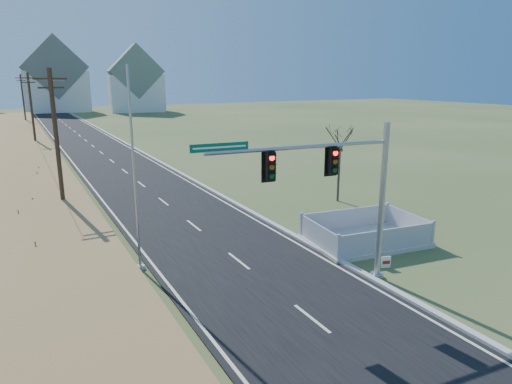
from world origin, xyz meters
name	(u,v)px	position (x,y,z in m)	size (l,w,h in m)	color
ground	(283,297)	(0.00, 0.00, 0.00)	(260.00, 260.00, 0.00)	#3D5027
road	(88,142)	(0.00, 50.00, 0.03)	(8.00, 180.00, 0.06)	black
curb	(120,140)	(4.15, 50.00, 0.09)	(0.30, 180.00, 0.18)	#B2AFA8
utility_pole_near	(57,144)	(-6.50, 15.00, 4.68)	(1.80, 0.26, 9.00)	#422D1E
utility_pole_mid	(32,111)	(-6.50, 45.00, 4.68)	(1.80, 0.26, 9.00)	#422D1E
utility_pole_far	(23,100)	(-6.50, 75.00, 4.68)	(1.80, 0.26, 9.00)	#422D1E
condo_n	(55,81)	(2.00, 112.00, 7.61)	(15.27, 10.20, 18.54)	white
condo_ne	(136,84)	(20.00, 104.00, 6.84)	(14.12, 10.51, 16.52)	white
traffic_signal_mast	(346,188)	(2.73, -0.22, 4.18)	(8.44, 0.95, 6.73)	#9EA0A5
fence_enclosure	(365,238)	(7.00, 3.23, 0.27)	(6.28, 4.64, 1.34)	#B7B5AD
open_sign	(386,262)	(5.62, 0.20, 0.29)	(0.44, 0.18, 0.55)	white
flagpole	(135,193)	(-4.30, 5.37, 3.59)	(0.40, 0.40, 9.00)	#B7B5AD
bare_tree	(340,137)	(10.97, 10.59, 4.54)	(2.12, 2.12, 5.63)	#4C3F33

